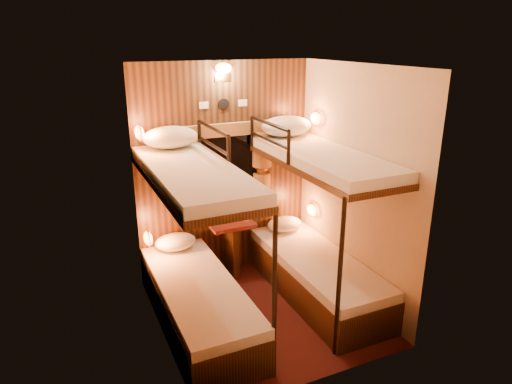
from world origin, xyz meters
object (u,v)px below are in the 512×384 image
bunk_left (197,272)px  bottle_left (232,211)px  bunk_right (317,247)px  table (232,242)px  bottle_right (240,212)px

bunk_left → bottle_left: (0.68, 0.82, 0.21)m
bunk_left → bunk_right: (1.30, 0.00, 0.00)m
bunk_right → table: 1.02m
bunk_left → bunk_right: same height
bunk_left → bottle_left: bunk_left is taller
bunk_right → bottle_right: bearing=122.4°
bunk_right → bunk_left: bearing=180.0°
bunk_left → bunk_right: size_ratio=1.00×
bunk_right → bottle_right: size_ratio=8.80×
bunk_right → bottle_left: bearing=127.0°
bunk_left → table: bearing=50.3°
bottle_right → bunk_right: bearing=-57.6°
bunk_right → bottle_right: (-0.53, 0.83, 0.18)m
bunk_right → bottle_left: size_ratio=7.10×
bunk_right → table: bunk_right is taller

